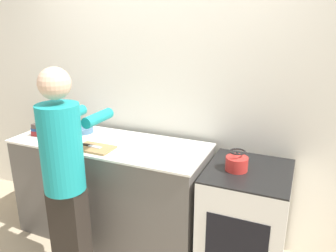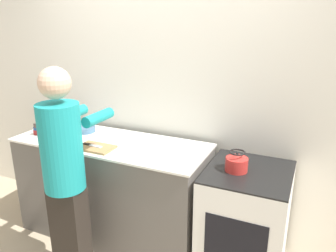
# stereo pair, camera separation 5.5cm
# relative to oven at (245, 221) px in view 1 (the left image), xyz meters

# --- Properties ---
(wall_back) EXTENTS (8.00, 0.05, 2.60)m
(wall_back) POSITION_rel_oven_xyz_m (-0.87, 0.40, 0.86)
(wall_back) COLOR silver
(wall_back) RESTS_ON ground_plane
(counter) EXTENTS (1.73, 0.66, 0.93)m
(counter) POSITION_rel_oven_xyz_m (-1.20, -0.01, 0.02)
(counter) COLOR #5B5651
(counter) RESTS_ON ground_plane
(oven) EXTENTS (0.61, 0.67, 0.88)m
(oven) POSITION_rel_oven_xyz_m (0.00, 0.00, 0.00)
(oven) COLOR silver
(oven) RESTS_ON ground_plane
(person) EXTENTS (0.33, 0.57, 1.65)m
(person) POSITION_rel_oven_xyz_m (-1.20, -0.58, 0.47)
(person) COLOR black
(person) RESTS_ON ground_plane
(cutting_board) EXTENTS (0.30, 0.20, 0.02)m
(cutting_board) POSITION_rel_oven_xyz_m (-1.21, -0.20, 0.50)
(cutting_board) COLOR #A87A4C
(cutting_board) RESTS_ON counter
(knife) EXTENTS (0.19, 0.04, 0.01)m
(knife) POSITION_rel_oven_xyz_m (-1.26, -0.20, 0.51)
(knife) COLOR silver
(knife) RESTS_ON cutting_board
(kettle) EXTENTS (0.16, 0.16, 0.15)m
(kettle) POSITION_rel_oven_xyz_m (-0.09, -0.04, 0.50)
(kettle) COLOR red
(kettle) RESTS_ON oven
(bowl_prep) EXTENTS (0.20, 0.20, 0.05)m
(bowl_prep) POSITION_rel_oven_xyz_m (-1.57, 0.11, 0.51)
(bowl_prep) COLOR #426684
(bowl_prep) RESTS_ON counter
(canister_jar) EXTENTS (0.13, 0.13, 0.17)m
(canister_jar) POSITION_rel_oven_xyz_m (-1.90, 0.21, 0.57)
(canister_jar) COLOR #756047
(canister_jar) RESTS_ON counter
(book_stack) EXTENTS (0.23, 0.27, 0.12)m
(book_stack) POSITION_rel_oven_xyz_m (-1.84, -0.04, 0.54)
(book_stack) COLOR maroon
(book_stack) RESTS_ON counter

